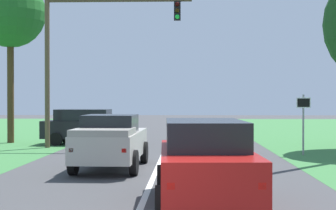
# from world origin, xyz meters

# --- Properties ---
(ground_plane) EXTENTS (120.00, 120.00, 0.00)m
(ground_plane) POSITION_xyz_m (0.00, 9.70, 0.00)
(ground_plane) COLOR #424244
(red_suv_near) EXTENTS (2.33, 5.02, 1.89)m
(red_suv_near) POSITION_xyz_m (1.41, 4.05, 1.00)
(red_suv_near) COLOR #9E1411
(red_suv_near) RESTS_ON ground_plane
(pickup_truck_lead) EXTENTS (2.22, 5.07, 1.85)m
(pickup_truck_lead) POSITION_xyz_m (-1.55, 9.88, 0.96)
(pickup_truck_lead) COLOR #B7B2A8
(pickup_truck_lead) RESTS_ON ground_plane
(traffic_light) EXTENTS (7.20, 0.40, 7.80)m
(traffic_light) POSITION_xyz_m (-3.97, 17.46, 5.12)
(traffic_light) COLOR brown
(traffic_light) RESTS_ON ground_plane
(keep_moving_sign) EXTENTS (0.60, 0.09, 2.58)m
(keep_moving_sign) POSITION_xyz_m (5.97, 14.52, 1.65)
(keep_moving_sign) COLOR gray
(keep_moving_sign) RESTS_ON ground_plane
(crossing_suv_far) EXTENTS (4.63, 2.23, 1.85)m
(crossing_suv_far) POSITION_xyz_m (-4.23, 19.33, 0.96)
(crossing_suv_far) COLOR black
(crossing_suv_far) RESTS_ON ground_plane
(extra_tree_1) EXTENTS (3.80, 3.80, 9.00)m
(extra_tree_1) POSITION_xyz_m (-8.56, 20.18, 7.04)
(extra_tree_1) COLOR #4C351E
(extra_tree_1) RESTS_ON ground_plane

